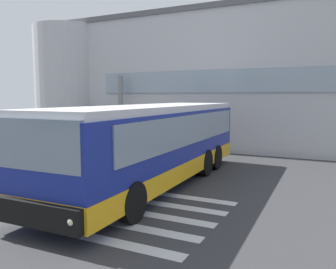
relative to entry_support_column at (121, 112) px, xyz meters
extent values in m
cube|color=#353538|center=(4.87, -5.40, -2.12)|extent=(80.00, 90.00, 0.02)
cube|color=silver|center=(6.87, -11.40, -2.10)|extent=(4.40, 0.36, 0.01)
cube|color=silver|center=(6.87, -10.50, -2.10)|extent=(4.40, 0.36, 0.01)
cube|color=silver|center=(6.87, -9.60, -2.10)|extent=(4.40, 0.36, 0.01)
cube|color=silver|center=(6.87, -8.70, -2.10)|extent=(4.40, 0.36, 0.01)
cube|color=silver|center=(6.87, -7.80, -2.10)|extent=(4.40, 0.36, 0.01)
cube|color=#B7B7BC|center=(4.87, 6.60, 1.68)|extent=(20.56, 12.00, 7.57)
cube|color=#56565B|center=(4.87, 6.60, 5.62)|extent=(20.76, 12.20, 0.30)
cylinder|color=#B7B7BC|center=(-4.91, 1.10, 1.68)|extent=(4.40, 4.40, 7.57)
cube|color=black|center=(-1.91, 0.55, -0.91)|extent=(1.80, 0.16, 2.40)
cube|color=#8C9EAD|center=(5.87, 0.56, 1.69)|extent=(14.56, 0.10, 1.20)
cylinder|color=slate|center=(0.00, 0.00, 0.00)|extent=(0.28, 0.28, 4.21)
cube|color=navy|center=(5.94, -6.89, -0.68)|extent=(2.79, 10.46, 2.15)
cube|color=#F2AD19|center=(5.94, -6.89, -1.48)|extent=(2.83, 10.50, 0.55)
cube|color=silver|center=(5.94, -6.89, 0.49)|extent=(2.69, 10.26, 0.20)
cube|color=gray|center=(6.06, -12.04, -0.08)|extent=(2.35, 0.17, 1.05)
cube|color=gray|center=(7.23, -6.56, -0.18)|extent=(0.25, 9.20, 0.95)
cube|color=gray|center=(4.64, -6.62, -0.18)|extent=(0.25, 9.20, 0.95)
cube|color=black|center=(6.06, -12.04, 0.27)|extent=(2.15, 0.15, 0.28)
cube|color=black|center=(6.06, -12.17, -1.48)|extent=(2.45, 0.26, 0.52)
sphere|color=beige|center=(7.09, -12.19, -1.46)|extent=(0.18, 0.18, 0.18)
cylinder|color=black|center=(7.19, -10.27, -1.61)|extent=(0.32, 1.01, 1.00)
cylinder|color=black|center=(4.84, -10.32, -1.61)|extent=(0.32, 1.01, 1.00)
cylinder|color=black|center=(7.07, -4.87, -1.61)|extent=(0.32, 1.01, 1.00)
cylinder|color=black|center=(4.72, -4.92, -1.61)|extent=(0.32, 1.01, 1.00)
cylinder|color=black|center=(7.04, -3.57, -1.61)|extent=(0.32, 1.01, 1.00)
cylinder|color=black|center=(4.69, -3.62, -1.61)|extent=(0.32, 1.01, 1.00)
cylinder|color=#4C4233|center=(0.90, -1.12, -1.68)|extent=(0.15, 0.15, 0.85)
cylinder|color=#4C4233|center=(0.70, -1.09, -1.68)|extent=(0.15, 0.15, 0.85)
cube|color=#996633|center=(0.80, -1.11, -0.97)|extent=(0.41, 0.27, 0.58)
sphere|color=tan|center=(0.80, -1.11, -0.55)|extent=(0.23, 0.23, 0.23)
cylinder|color=#996633|center=(1.05, -1.15, -1.02)|extent=(0.09, 0.09, 0.55)
cylinder|color=#996633|center=(0.55, -1.07, -1.02)|extent=(0.09, 0.09, 0.55)
cube|color=navy|center=(0.83, -0.94, -0.99)|extent=(0.32, 0.22, 0.44)
cylinder|color=#2D2D33|center=(1.97, -0.38, -1.68)|extent=(0.15, 0.15, 0.85)
cylinder|color=#2D2D33|center=(1.77, -0.40, -1.68)|extent=(0.15, 0.15, 0.85)
cube|color=#996633|center=(1.87, -0.39, -0.97)|extent=(0.40, 0.26, 0.58)
sphere|color=tan|center=(1.87, -0.39, -0.55)|extent=(0.23, 0.23, 0.23)
cylinder|color=#996633|center=(2.12, -0.36, -1.02)|extent=(0.09, 0.09, 0.55)
cylinder|color=#996633|center=(1.62, -0.42, -1.02)|extent=(0.09, 0.09, 0.55)
cylinder|color=yellow|center=(3.29, -1.80, -1.66)|extent=(0.18, 0.18, 0.90)
camera|label=1|loc=(11.46, -17.00, 0.88)|focal=36.77mm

